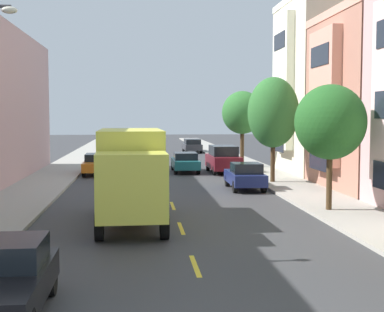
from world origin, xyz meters
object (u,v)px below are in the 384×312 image
(street_tree_second, at_px, (330,122))
(parked_suv_burgundy, at_px, (223,159))
(parked_sedan_orange, at_px, (97,164))
(moving_teal_sedan, at_px, (185,162))
(parked_sedan_forest, at_px, (110,148))
(street_tree_third, at_px, (273,113))
(parked_wagon_charcoal, at_px, (192,145))
(delivery_box_truck, at_px, (131,171))
(street_tree_farthest, at_px, (242,113))
(parked_hatchback_black, at_px, (2,280))
(parked_hatchback_navy, at_px, (245,176))

(street_tree_second, distance_m, parked_suv_burgundy, 16.80)
(parked_sedan_orange, xyz_separation_m, moving_teal_sedan, (6.17, 0.97, 0.00))
(parked_suv_burgundy, relative_size, moving_teal_sedan, 1.07)
(parked_sedan_orange, relative_size, parked_sedan_forest, 1.00)
(street_tree_third, bearing_deg, parked_sedan_forest, 113.82)
(street_tree_third, xyz_separation_m, parked_sedan_orange, (-10.77, 6.33, -3.49))
(parked_suv_burgundy, xyz_separation_m, parked_sedan_forest, (-8.95, 17.97, -0.24))
(street_tree_second, height_order, parked_sedan_orange, street_tree_second)
(street_tree_third, distance_m, parked_suv_burgundy, 7.69)
(street_tree_third, xyz_separation_m, parked_wagon_charcoal, (-2.08, 28.25, -3.43))
(parked_wagon_charcoal, bearing_deg, delivery_box_truck, -98.85)
(street_tree_farthest, distance_m, parked_suv_burgundy, 4.90)
(street_tree_farthest, xyz_separation_m, delivery_box_truck, (-8.21, -20.84, -2.31))
(street_tree_farthest, bearing_deg, parked_sedan_orange, -162.34)
(street_tree_second, height_order, parked_suv_burgundy, street_tree_second)
(parked_suv_burgundy, relative_size, parked_hatchback_black, 1.20)
(parked_wagon_charcoal, xyz_separation_m, parked_sedan_orange, (-8.69, -21.92, -0.05))
(street_tree_third, relative_size, parked_hatchback_navy, 1.54)
(street_tree_third, relative_size, street_tree_farthest, 1.07)
(parked_suv_burgundy, bearing_deg, street_tree_third, -73.85)
(parked_sedan_orange, bearing_deg, delivery_box_truck, -81.61)
(street_tree_third, xyz_separation_m, parked_sedan_forest, (-10.88, 24.66, -3.49))
(street_tree_second, relative_size, moving_teal_sedan, 1.16)
(delivery_box_truck, height_order, parked_suv_burgundy, delivery_box_truck)
(street_tree_farthest, distance_m, parked_sedan_forest, 18.78)
(parked_sedan_orange, bearing_deg, street_tree_second, -56.21)
(parked_hatchback_black, bearing_deg, parked_wagon_charcoal, 80.06)
(street_tree_second, distance_m, parked_hatchback_black, 15.59)
(parked_sedan_forest, distance_m, parked_hatchback_black, 45.38)
(parked_hatchback_navy, distance_m, moving_teal_sedan, 9.91)
(parked_hatchback_navy, distance_m, parked_sedan_orange, 12.23)
(street_tree_farthest, distance_m, delivery_box_truck, 22.51)
(street_tree_second, bearing_deg, parked_wagon_charcoal, 93.13)
(street_tree_third, distance_m, moving_teal_sedan, 9.31)
(street_tree_farthest, relative_size, parked_hatchback_black, 1.45)
(delivery_box_truck, bearing_deg, street_tree_farthest, 68.51)
(street_tree_second, relative_size, delivery_box_truck, 0.71)
(street_tree_second, distance_m, moving_teal_sedan, 17.94)
(street_tree_farthest, relative_size, parked_wagon_charcoal, 1.23)
(street_tree_second, xyz_separation_m, parked_hatchback_black, (-10.66, -10.96, -3.03))
(parked_sedan_forest, xyz_separation_m, parked_hatchback_black, (0.22, -45.38, 0.01))
(parked_hatchback_navy, bearing_deg, moving_teal_sedan, 104.62)
(street_tree_second, distance_m, street_tree_third, 9.78)
(street_tree_third, xyz_separation_m, delivery_box_truck, (-8.21, -11.07, -2.27))
(delivery_box_truck, height_order, moving_teal_sedan, delivery_box_truck)
(delivery_box_truck, xyz_separation_m, parked_wagon_charcoal, (6.12, 39.33, -1.16))
(parked_sedan_forest, relative_size, parked_hatchback_black, 1.13)
(street_tree_farthest, bearing_deg, moving_teal_sedan, -151.83)
(street_tree_third, bearing_deg, delivery_box_truck, -126.54)
(delivery_box_truck, distance_m, parked_sedan_forest, 35.85)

